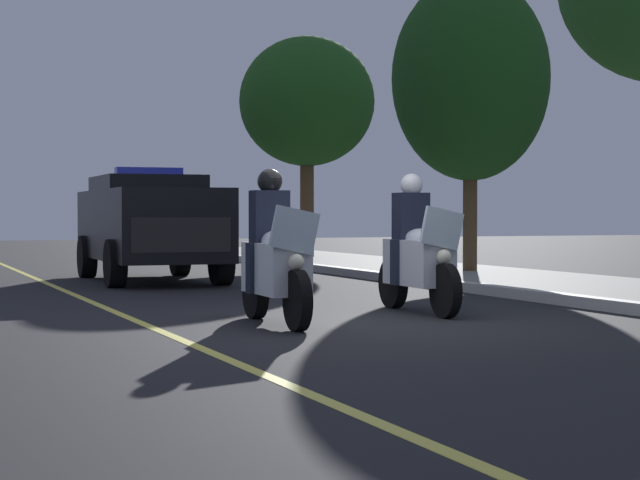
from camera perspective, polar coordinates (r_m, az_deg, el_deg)
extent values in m
plane|color=black|center=(12.46, 2.07, -4.27)|extent=(80.00, 80.00, 0.00)
cube|color=#B7B5AD|center=(14.23, 15.20, -3.31)|extent=(48.00, 0.24, 0.15)
cube|color=#E0D14C|center=(11.74, -8.20, -4.61)|extent=(48.00, 0.12, 0.01)
cylinder|color=black|center=(11.56, -1.16, -3.12)|extent=(0.64, 0.13, 0.64)
cylinder|color=black|center=(12.98, -3.32, -2.62)|extent=(0.64, 0.15, 0.64)
cube|color=white|center=(12.23, -2.28, -1.46)|extent=(1.21, 0.47, 0.56)
ellipsoid|color=white|center=(12.17, -2.21, -0.06)|extent=(0.57, 0.33, 0.24)
cube|color=silver|center=(11.62, -1.32, 0.51)|extent=(0.07, 0.56, 0.53)
sphere|color=#F9F4CC|center=(11.57, -1.22, -1.13)|extent=(0.17, 0.17, 0.17)
sphere|color=red|center=(11.69, -2.27, 0.17)|extent=(0.09, 0.09, 0.09)
sphere|color=#1933F2|center=(11.80, -0.79, 0.18)|extent=(0.09, 0.09, 0.09)
cube|color=black|center=(12.43, -2.61, 1.17)|extent=(0.29, 0.41, 0.60)
cube|color=black|center=(12.45, -1.64, -1.41)|extent=(0.18, 0.14, 0.56)
cube|color=black|center=(12.33, -3.40, -1.44)|extent=(0.18, 0.14, 0.56)
sphere|color=black|center=(12.42, -2.58, 3.01)|extent=(0.28, 0.28, 0.28)
cylinder|color=black|center=(13.06, 6.43, -2.61)|extent=(0.64, 0.13, 0.64)
cylinder|color=black|center=(14.42, 3.76, -2.22)|extent=(0.64, 0.15, 0.64)
cube|color=silver|center=(13.70, 5.07, -1.16)|extent=(1.21, 0.47, 0.56)
ellipsoid|color=silver|center=(13.65, 5.16, 0.09)|extent=(0.57, 0.33, 0.24)
cube|color=silver|center=(13.12, 6.25, 0.60)|extent=(0.07, 0.56, 0.53)
sphere|color=#F9F4CC|center=(13.08, 6.36, -0.85)|extent=(0.17, 0.17, 0.17)
sphere|color=red|center=(13.17, 5.37, 0.30)|extent=(0.09, 0.09, 0.09)
sphere|color=#1933F2|center=(13.31, 6.61, 0.31)|extent=(0.09, 0.09, 0.09)
cube|color=black|center=(13.90, 4.67, 1.19)|extent=(0.29, 0.41, 0.60)
cube|color=black|center=(13.94, 5.51, -1.12)|extent=(0.18, 0.14, 0.56)
cube|color=black|center=(13.77, 4.01, -1.14)|extent=(0.18, 0.14, 0.56)
sphere|color=white|center=(13.88, 4.71, 2.84)|extent=(0.28, 0.28, 0.28)
cube|color=black|center=(20.27, -8.67, 0.78)|extent=(4.94, 2.01, 1.24)
cube|color=black|center=(20.56, -8.85, 2.74)|extent=(2.44, 1.80, 0.36)
cube|color=#2633D8|center=(20.38, -8.74, 3.49)|extent=(0.31, 1.21, 0.14)
cube|color=black|center=(17.92, -7.14, 0.27)|extent=(0.16, 1.62, 0.56)
cylinder|color=black|center=(18.98, -5.07, -1.12)|extent=(0.81, 0.30, 0.80)
cylinder|color=black|center=(18.59, -10.43, -1.19)|extent=(0.81, 0.30, 0.80)
cylinder|color=black|center=(21.99, -7.18, -0.78)|extent=(0.81, 0.30, 0.80)
cylinder|color=black|center=(21.65, -11.82, -0.83)|extent=(0.81, 0.30, 0.80)
cylinder|color=#4C3823|center=(22.02, 7.68, 1.73)|extent=(0.28, 0.28, 2.53)
ellipsoid|color=#194216|center=(22.17, 7.70, 8.20)|extent=(3.08, 3.08, 4.01)
cylinder|color=#4C3823|center=(28.63, -0.67, 1.74)|extent=(0.36, 0.36, 2.61)
ellipsoid|color=#1E4C19|center=(28.78, -0.67, 7.11)|extent=(3.47, 3.47, 3.32)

